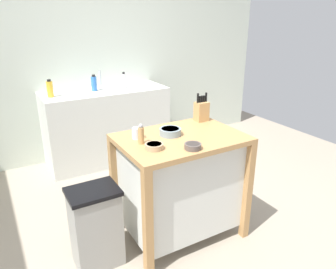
{
  "coord_description": "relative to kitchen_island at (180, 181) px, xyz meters",
  "views": [
    {
      "loc": [
        -1.13,
        -2.05,
        1.79
      ],
      "look_at": [
        0.12,
        0.11,
        0.85
      ],
      "focal_mm": 34.31,
      "sensor_mm": 36.0,
      "label": 1
    }
  ],
  "objects": [
    {
      "name": "pepper_grinder",
      "position": [
        -0.33,
        0.02,
        0.47
      ],
      "size": [
        0.04,
        0.04,
        0.15
      ],
      "color": "tan",
      "rests_on": "kitchen_island"
    },
    {
      "name": "bowl_ceramic_wide",
      "position": [
        -0.06,
        0.07,
        0.42
      ],
      "size": [
        0.17,
        0.17,
        0.05
      ],
      "color": "gray",
      "rests_on": "kitchen_island"
    },
    {
      "name": "bowl_stoneware_deep",
      "position": [
        -0.06,
        -0.25,
        0.42
      ],
      "size": [
        0.12,
        0.12,
        0.04
      ],
      "color": "#564C47",
      "rests_on": "kitchen_island"
    },
    {
      "name": "sink_counter",
      "position": [
        0.0,
        1.75,
        -0.04
      ],
      "size": [
        1.5,
        0.6,
        0.92
      ],
      "color": "silver",
      "rests_on": "ground"
    },
    {
      "name": "knife_block",
      "position": [
        0.36,
        0.24,
        0.49
      ],
      "size": [
        0.11,
        0.09,
        0.25
      ],
      "color": "tan",
      "rests_on": "kitchen_island"
    },
    {
      "name": "bottle_dish_soap",
      "position": [
        0.26,
        1.74,
        0.51
      ],
      "size": [
        0.05,
        0.05,
        0.2
      ],
      "color": "white",
      "rests_on": "sink_counter"
    },
    {
      "name": "bowl_ceramic_small",
      "position": [
        -0.29,
        -0.11,
        0.42
      ],
      "size": [
        0.13,
        0.13,
        0.04
      ],
      "color": "tan",
      "rests_on": "kitchen_island"
    },
    {
      "name": "sink_faucet",
      "position": [
        0.0,
        1.89,
        0.53
      ],
      "size": [
        0.02,
        0.02,
        0.22
      ],
      "color": "#B7BCC1",
      "rests_on": "sink_counter"
    },
    {
      "name": "trash_bin",
      "position": [
        -0.72,
        0.01,
        -0.18
      ],
      "size": [
        0.36,
        0.28,
        0.63
      ],
      "color": "gray",
      "rests_on": "ground"
    },
    {
      "name": "drinking_cup",
      "position": [
        -0.32,
        0.13,
        0.44
      ],
      "size": [
        0.07,
        0.07,
        0.09
      ],
      "color": "silver",
      "rests_on": "kitchen_island"
    },
    {
      "name": "bottle_spray_cleaner",
      "position": [
        -0.63,
        1.71,
        0.51
      ],
      "size": [
        0.07,
        0.07,
        0.2
      ],
      "color": "yellow",
      "rests_on": "sink_counter"
    },
    {
      "name": "ground_plane",
      "position": [
        -0.12,
        0.09,
        -0.5
      ],
      "size": [
        6.33,
        6.33,
        0.0
      ],
      "primitive_type": "plane",
      "color": "gray",
      "rests_on": "ground"
    },
    {
      "name": "bottle_hand_soap",
      "position": [
        -0.12,
        1.77,
        0.51
      ],
      "size": [
        0.07,
        0.07,
        0.19
      ],
      "color": "blue",
      "rests_on": "sink_counter"
    },
    {
      "name": "wall_back",
      "position": [
        -0.12,
        2.1,
        0.8
      ],
      "size": [
        5.33,
        0.1,
        2.6
      ],
      "primitive_type": "cube",
      "color": "silver",
      "rests_on": "ground"
    },
    {
      "name": "kitchen_island",
      "position": [
        0.0,
        0.0,
        0.0
      ],
      "size": [
        0.97,
        0.68,
        0.9
      ],
      "color": "#AD7F4C",
      "rests_on": "ground"
    }
  ]
}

